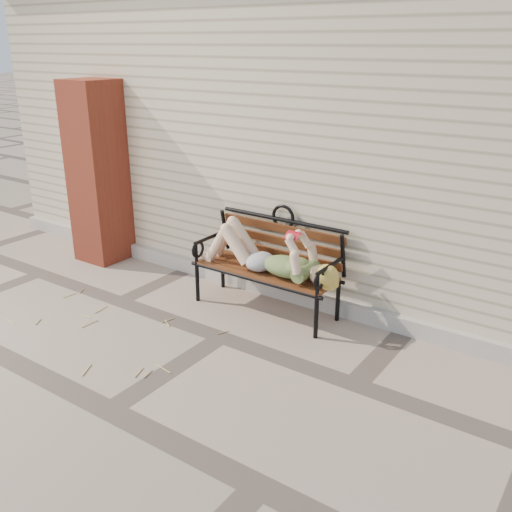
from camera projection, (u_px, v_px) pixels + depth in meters
The scene contains 7 objects.
ground at pixel (221, 337), 4.87m from camera, with size 80.00×80.00×0.00m, color gray.
house_wall at pixel (377, 121), 6.64m from camera, with size 8.00×4.00×3.00m, color #C4B699.
foundation_strip at pixel (282, 291), 5.59m from camera, with size 8.00×0.10×0.15m, color #B0A99F.
brick_pillar at pixel (98, 173), 6.32m from camera, with size 0.50×0.50×2.00m, color #B13E27.
garden_bench at pixel (271, 254), 5.24m from camera, with size 1.48×0.59×0.96m.
reading_woman at pixel (265, 254), 5.14m from camera, with size 1.40×0.32×0.44m.
straw_scatter at pixel (107, 297), 5.63m from camera, with size 2.70×1.27×0.01m.
Camera 1 is at (2.70, -3.37, 2.38)m, focal length 40.00 mm.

